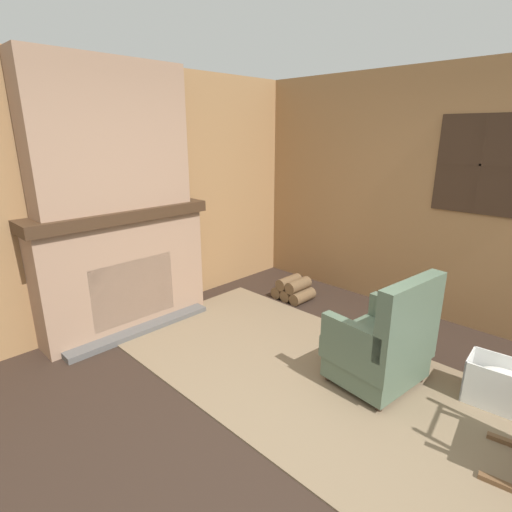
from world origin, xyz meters
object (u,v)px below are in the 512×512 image
Objects in this scene: firewood_stack at (293,289)px; storage_case at (159,196)px; oil_lamp_vase at (90,202)px; laundry_basket at (502,385)px; armchair at (383,345)px.

firewood_stack is 1.94m from storage_case.
oil_lamp_vase is at bearing -112.54° from firewood_stack.
oil_lamp_vase is 0.93× the size of storage_case.
laundry_basket is 1.84× the size of storage_case.
armchair is 3.75× the size of oil_lamp_vase.
armchair is at bearing -153.35° from laundry_basket.
firewood_stack is 2.50m from oil_lamp_vase.
firewood_stack is at bearing 67.46° from oil_lamp_vase.
laundry_basket is (2.39, -0.47, 0.05)m from firewood_stack.
storage_case is (-0.84, -1.28, 1.20)m from firewood_stack.
oil_lamp_vase is (-3.23, -1.54, 1.17)m from laundry_basket.
storage_case reaches higher than armchair.
oil_lamp_vase reaches higher than armchair.
laundry_basket is at bearing 13.93° from storage_case.
armchair reaches higher than firewood_stack.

